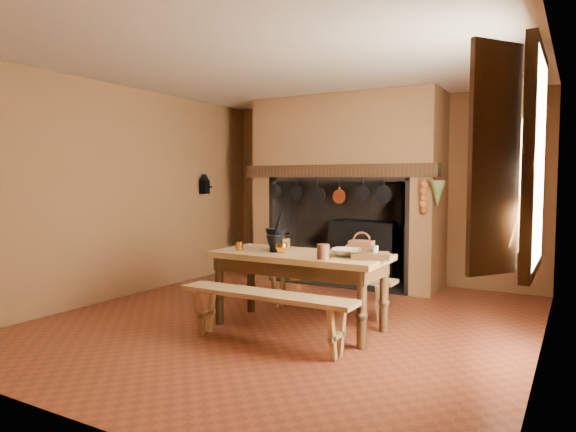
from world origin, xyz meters
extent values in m
plane|color=maroon|center=(0.00, 0.00, 0.00)|extent=(5.50, 5.50, 0.00)
plane|color=silver|center=(0.00, 0.00, 2.80)|extent=(5.50, 5.50, 0.00)
cube|color=brown|center=(0.00, 2.75, 1.40)|extent=(5.00, 0.02, 2.80)
cube|color=brown|center=(-2.50, 0.00, 1.40)|extent=(0.02, 5.50, 2.80)
cube|color=brown|center=(2.50, 0.00, 1.40)|extent=(0.02, 5.50, 2.80)
cube|color=brown|center=(0.00, -2.75, 1.40)|extent=(5.00, 0.02, 2.80)
cube|color=brown|center=(-1.55, 2.30, 1.40)|extent=(0.30, 0.90, 2.80)
cube|color=brown|center=(0.95, 2.30, 1.40)|extent=(0.30, 0.90, 2.80)
cube|color=brown|center=(-0.30, 2.30, 2.20)|extent=(2.20, 0.90, 1.20)
cube|color=black|center=(-0.30, 1.90, 1.69)|extent=(2.95, 0.22, 0.18)
cube|color=black|center=(-0.30, 2.72, 0.80)|extent=(2.20, 0.06, 1.60)
cube|color=black|center=(-0.30, 2.30, 0.01)|extent=(2.20, 0.90, 0.02)
cube|color=black|center=(-0.05, 2.45, 0.45)|extent=(1.00, 0.50, 0.90)
cube|color=black|center=(-0.05, 2.43, 0.92)|extent=(1.04, 0.54, 0.04)
cube|color=black|center=(-0.05, 2.19, 0.55)|extent=(0.35, 0.02, 0.45)
cylinder|color=black|center=(0.50, 2.45, 1.25)|extent=(0.10, 0.10, 0.70)
cylinder|color=orange|center=(-0.20, 2.17, 0.55)|extent=(0.03, 0.03, 0.03)
cylinder|color=orange|center=(0.10, 2.17, 0.55)|extent=(0.03, 0.03, 0.03)
cylinder|color=orange|center=(-1.05, 2.30, 0.10)|extent=(0.40, 0.40, 0.20)
cylinder|color=orange|center=(-1.00, 2.05, 0.09)|extent=(0.34, 0.34, 0.18)
cube|color=black|center=(-1.25, 2.40, 0.08)|extent=(0.18, 0.18, 0.16)
cone|color=#52602D|center=(1.18, 1.79, 1.38)|extent=(0.20, 0.20, 0.35)
cube|color=white|center=(2.48, -0.40, 1.70)|extent=(0.02, 1.00, 1.60)
cube|color=#3B2512|center=(2.45, -0.40, 2.54)|extent=(0.08, 1.16, 0.08)
cube|color=#3B2512|center=(2.45, -0.40, 0.86)|extent=(0.08, 1.16, 0.08)
cube|color=#3B2512|center=(2.25, -1.08, 1.70)|extent=(0.29, 0.39, 1.60)
cube|color=#3B2512|center=(2.25, 0.28, 1.70)|extent=(0.29, 0.39, 1.60)
cube|color=black|center=(-2.42, 1.55, 1.45)|extent=(0.12, 0.12, 0.22)
cone|color=black|center=(-2.42, 1.55, 1.60)|extent=(0.16, 0.16, 0.10)
cylinder|color=black|center=(-2.33, 1.55, 1.45)|extent=(0.12, 0.02, 0.02)
cube|color=#AC7C4F|center=(0.24, -0.18, 0.77)|extent=(1.84, 0.82, 0.06)
cube|color=#3B2512|center=(0.24, -0.18, 0.67)|extent=(1.72, 0.70, 0.14)
cylinder|color=#3B2512|center=(-0.58, -0.49, 0.37)|extent=(0.09, 0.09, 0.74)
cylinder|color=#3B2512|center=(1.06, -0.49, 0.37)|extent=(0.09, 0.09, 0.74)
cylinder|color=#3B2512|center=(-0.58, 0.12, 0.37)|extent=(0.09, 0.09, 0.74)
cylinder|color=#3B2512|center=(1.06, 0.12, 0.37)|extent=(0.09, 0.09, 0.74)
cube|color=#AC7C4F|center=(0.24, -0.85, 0.48)|extent=(1.80, 0.32, 0.05)
cube|color=#AC7C4F|center=(0.24, 0.50, 0.44)|extent=(1.63, 0.29, 0.04)
cylinder|color=black|center=(-0.08, -0.14, 0.82)|extent=(0.14, 0.14, 0.04)
cone|color=black|center=(-0.08, -0.14, 0.94)|extent=(0.24, 0.24, 0.19)
cylinder|color=black|center=(-0.05, -0.14, 1.10)|extent=(0.10, 0.06, 0.19)
cylinder|color=black|center=(-0.02, -0.26, 0.81)|extent=(0.10, 0.10, 0.03)
cone|color=black|center=(-0.02, -0.26, 0.90)|extent=(0.18, 0.18, 0.15)
cylinder|color=black|center=(0.00, -0.26, 1.03)|extent=(0.07, 0.04, 0.15)
cube|color=#3B2512|center=(-0.03, -0.09, 0.86)|extent=(0.14, 0.14, 0.13)
cylinder|color=orange|center=(-0.03, -0.09, 0.94)|extent=(0.10, 0.10, 0.03)
cylinder|color=black|center=(0.02, -0.09, 0.98)|extent=(0.11, 0.03, 0.04)
cylinder|color=orange|center=(-0.41, -0.35, 0.85)|extent=(0.10, 0.10, 0.09)
cylinder|color=orange|center=(0.69, 0.07, 0.84)|extent=(0.08, 0.08, 0.09)
imported|color=#B6B38C|center=(0.76, -0.15, 0.84)|extent=(0.38, 0.38, 0.07)
cylinder|color=#573020|center=(0.65, -0.47, 0.87)|extent=(0.14, 0.14, 0.15)
cylinder|color=beige|center=(1.06, -0.18, 0.86)|extent=(0.08, 0.08, 0.13)
cube|color=#552A19|center=(0.82, 0.09, 0.87)|extent=(0.26, 0.20, 0.13)
torus|color=#552A19|center=(0.82, 0.09, 0.93)|extent=(0.19, 0.04, 0.19)
cube|color=#3B2512|center=(1.03, -0.21, 0.83)|extent=(0.43, 0.36, 0.06)
imported|color=orange|center=(0.08, -0.28, 0.85)|extent=(0.14, 0.14, 0.10)
camera|label=1|loc=(2.78, -4.86, 1.56)|focal=32.00mm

